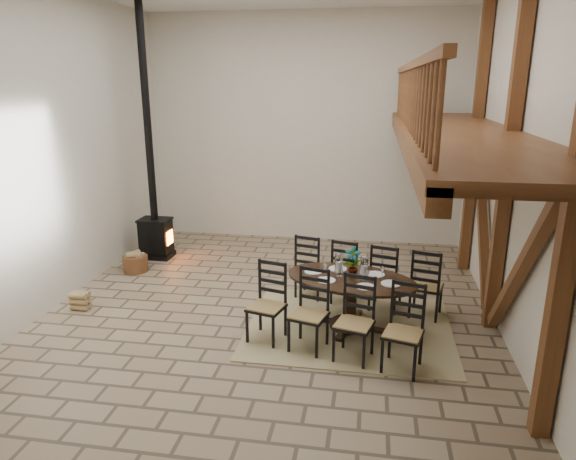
% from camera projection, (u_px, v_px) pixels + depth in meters
% --- Properties ---
extents(ground, '(8.00, 8.00, 0.00)m').
position_uv_depth(ground, '(270.00, 309.00, 8.30)').
color(ground, gray).
rests_on(ground, ground).
extents(room_shell, '(7.02, 8.02, 5.01)m').
position_uv_depth(room_shell, '(350.00, 121.00, 7.26)').
color(room_shell, beige).
rests_on(room_shell, ground).
extents(rug, '(3.00, 2.50, 0.02)m').
position_uv_depth(rug, '(349.00, 327.00, 7.69)').
color(rug, tan).
rests_on(rug, ground).
extents(dining_table, '(2.85, 2.69, 1.25)m').
position_uv_depth(dining_table, '(350.00, 303.00, 7.59)').
color(dining_table, black).
rests_on(dining_table, ground).
extents(wood_stove, '(0.65, 0.50, 5.00)m').
position_uv_depth(wood_stove, '(154.00, 205.00, 10.45)').
color(wood_stove, black).
rests_on(wood_stove, ground).
extents(log_basket, '(0.47, 0.47, 0.39)m').
position_uv_depth(log_basket, '(135.00, 263.00, 9.93)').
color(log_basket, brown).
rests_on(log_basket, ground).
extents(log_stack, '(0.29, 0.20, 0.29)m').
position_uv_depth(log_stack, '(80.00, 301.00, 8.26)').
color(log_stack, tan).
rests_on(log_stack, ground).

